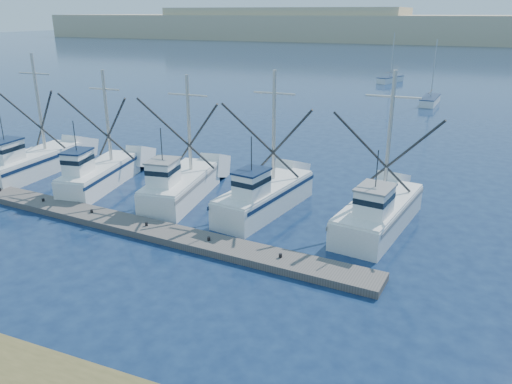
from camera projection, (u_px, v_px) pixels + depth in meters
ground at (251, 337)px, 18.35m from camera, size 500.00×500.00×0.00m
floating_dock at (133, 225)px, 27.51m from camera, size 27.89×4.27×0.37m
dune_ridge at (458, 29)px, 198.90m from camera, size 360.00×60.00×10.00m
trawler_fleet at (182, 185)px, 31.44m from camera, size 28.34×8.46×8.57m
sailboat_near at (430, 100)px, 64.46m from camera, size 2.14×6.54×8.10m
sailboat_far at (390, 79)px, 84.44m from camera, size 3.78×6.13×8.10m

